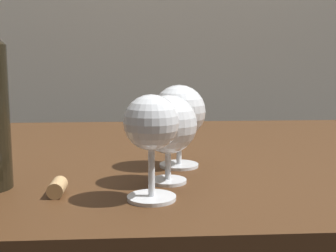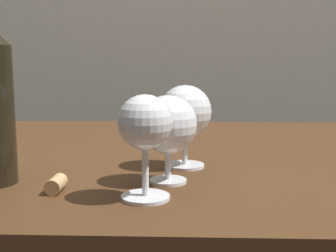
{
  "view_description": "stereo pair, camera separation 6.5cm",
  "coord_description": "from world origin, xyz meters",
  "px_view_note": "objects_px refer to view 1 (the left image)",
  "views": [
    {
      "loc": [
        -0.09,
        -0.88,
        0.89
      ],
      "look_at": [
        -0.05,
        -0.23,
        0.79
      ],
      "focal_mm": 46.88,
      "sensor_mm": 36.0,
      "label": 1
    },
    {
      "loc": [
        -0.02,
        -0.88,
        0.89
      ],
      "look_at": [
        -0.05,
        -0.23,
        0.79
      ],
      "focal_mm": 46.88,
      "sensor_mm": 36.0,
      "label": 2
    }
  ],
  "objects_px": {
    "wine_glass_rose": "(168,126)",
    "wine_glass_pinot": "(179,112)",
    "wine_glass_white": "(151,126)",
    "cork": "(57,187)"
  },
  "relations": [
    {
      "from": "wine_glass_rose",
      "to": "wine_glass_pinot",
      "type": "xyz_separation_m",
      "value": [
        0.03,
        0.1,
        0.01
      ]
    },
    {
      "from": "wine_glass_white",
      "to": "wine_glass_pinot",
      "type": "xyz_separation_m",
      "value": [
        0.05,
        0.18,
        -0.0
      ]
    },
    {
      "from": "wine_glass_rose",
      "to": "cork",
      "type": "distance_m",
      "value": 0.18
    },
    {
      "from": "wine_glass_white",
      "to": "cork",
      "type": "relative_size",
      "value": 3.33
    },
    {
      "from": "wine_glass_white",
      "to": "wine_glass_rose",
      "type": "relative_size",
      "value": 1.05
    },
    {
      "from": "wine_glass_white",
      "to": "wine_glass_rose",
      "type": "xyz_separation_m",
      "value": [
        0.03,
        0.08,
        -0.01
      ]
    },
    {
      "from": "wine_glass_pinot",
      "to": "cork",
      "type": "height_order",
      "value": "wine_glass_pinot"
    },
    {
      "from": "wine_glass_white",
      "to": "wine_glass_pinot",
      "type": "bearing_deg",
      "value": 73.76
    },
    {
      "from": "cork",
      "to": "wine_glass_rose",
      "type": "bearing_deg",
      "value": 19.21
    },
    {
      "from": "wine_glass_rose",
      "to": "wine_glass_pinot",
      "type": "height_order",
      "value": "wine_glass_pinot"
    }
  ]
}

